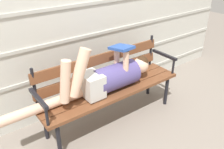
# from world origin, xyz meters

# --- Properties ---
(ground_plane) EXTENTS (12.00, 12.00, 0.00)m
(ground_plane) POSITION_xyz_m (0.00, 0.00, 0.00)
(ground_plane) COLOR gray
(house_siding) EXTENTS (5.05, 0.08, 2.59)m
(house_siding) POSITION_xyz_m (0.00, 0.65, 1.29)
(house_siding) COLOR beige
(house_siding) RESTS_ON ground
(park_bench) EXTENTS (1.73, 0.43, 0.85)m
(park_bench) POSITION_xyz_m (0.00, 0.20, 0.48)
(park_bench) COLOR brown
(park_bench) RESTS_ON ground
(reclining_person) EXTENTS (1.73, 0.28, 0.61)m
(reclining_person) POSITION_xyz_m (-0.09, 0.13, 0.60)
(reclining_person) COLOR #514784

